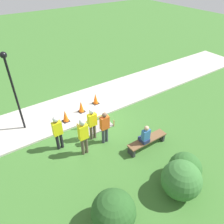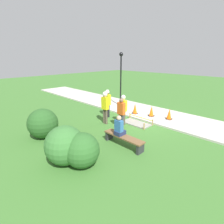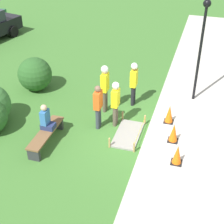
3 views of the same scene
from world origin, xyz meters
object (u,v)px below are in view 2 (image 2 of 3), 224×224
object	(u,v)px
person_seated_on_bench	(119,127)
park_bench	(124,139)
worker_assistant	(107,101)
worker_supervisor	(105,105)
lamppost_near	(121,72)
traffic_cone_sidewalk_edge	(135,109)
bystander_in_orange_shirt	(121,112)
worker_trainee	(123,107)
traffic_cone_far_patch	(151,111)
traffic_cone_near_patch	(169,114)

from	to	relation	value
person_seated_on_bench	park_bench	bearing A→B (deg)	-166.76
park_bench	worker_assistant	bearing A→B (deg)	-33.43
worker_supervisor	park_bench	bearing A→B (deg)	153.52
person_seated_on_bench	worker_supervisor	size ratio (longest dim) A/B	0.47
worker_supervisor	lamppost_near	distance (m)	3.89
traffic_cone_sidewalk_edge	person_seated_on_bench	xyz separation A→B (m)	(-2.06, 3.76, 0.38)
worker_assistant	traffic_cone_sidewalk_edge	bearing A→B (deg)	-122.51
lamppost_near	bystander_in_orange_shirt	bearing A→B (deg)	132.77
worker_assistant	lamppost_near	bearing A→B (deg)	-67.48
bystander_in_orange_shirt	park_bench	bearing A→B (deg)	135.46
park_bench	worker_trainee	size ratio (longest dim) A/B	1.15
traffic_cone_far_patch	lamppost_near	world-z (taller)	lamppost_near
park_bench	worker_supervisor	size ratio (longest dim) A/B	1.05
traffic_cone_sidewalk_edge	park_bench	distance (m)	4.35
traffic_cone_far_patch	bystander_in_orange_shirt	size ratio (longest dim) A/B	0.40
traffic_cone_near_patch	worker_trainee	size ratio (longest dim) A/B	0.38
traffic_cone_far_patch	worker_trainee	xyz separation A→B (m)	(0.51, 2.14, 0.58)
worker_assistant	bystander_in_orange_shirt	bearing A→B (deg)	157.06
traffic_cone_near_patch	worker_supervisor	bearing A→B (deg)	52.04
park_bench	person_seated_on_bench	xyz separation A→B (m)	(0.21, 0.05, 0.48)
traffic_cone_far_patch	traffic_cone_sidewalk_edge	size ratio (longest dim) A/B	1.00
park_bench	lamppost_near	world-z (taller)	lamppost_near
person_seated_on_bench	bystander_in_orange_shirt	bearing A→B (deg)	-50.37
lamppost_near	worker_assistant	bearing A→B (deg)	112.52
person_seated_on_bench	worker_supervisor	world-z (taller)	worker_supervisor
traffic_cone_far_patch	worker_trainee	bearing A→B (deg)	76.54
worker_supervisor	worker_trainee	bearing A→B (deg)	-141.01
worker_assistant	bystander_in_orange_shirt	distance (m)	2.05
worker_assistant	traffic_cone_far_patch	bearing A→B (deg)	-137.90
traffic_cone_far_patch	lamppost_near	size ratio (longest dim) A/B	0.17
person_seated_on_bench	worker_trainee	xyz separation A→B (m)	(1.50, -1.93, 0.20)
worker_trainee	lamppost_near	xyz separation A→B (m)	(2.48, -2.52, 1.65)
bystander_in_orange_shirt	lamppost_near	distance (m)	4.49
park_bench	person_seated_on_bench	size ratio (longest dim) A/B	2.21
park_bench	worker_trainee	distance (m)	2.63
bystander_in_orange_shirt	traffic_cone_sidewalk_edge	bearing A→B (deg)	-69.27
park_bench	person_seated_on_bench	bearing A→B (deg)	13.24
worker_trainee	lamppost_near	distance (m)	3.90
worker_assistant	worker_trainee	xyz separation A→B (m)	(-1.55, 0.27, -0.04)
park_bench	person_seated_on_bench	distance (m)	0.52
worker_assistant	bystander_in_orange_shirt	world-z (taller)	worker_assistant
traffic_cone_far_patch	traffic_cone_sidewalk_edge	world-z (taller)	traffic_cone_sidewalk_edge
traffic_cone_sidewalk_edge	person_seated_on_bench	size ratio (longest dim) A/B	0.76
worker_supervisor	worker_trainee	distance (m)	1.02
park_bench	worker_assistant	xyz separation A→B (m)	(3.26, -2.15, 0.72)
person_seated_on_bench	worker_trainee	size ratio (longest dim) A/B	0.52
person_seated_on_bench	lamppost_near	xyz separation A→B (m)	(3.98, -4.45, 1.85)
person_seated_on_bench	traffic_cone_sidewalk_edge	bearing A→B (deg)	-61.34
traffic_cone_sidewalk_edge	park_bench	bearing A→B (deg)	121.45
park_bench	worker_supervisor	bearing A→B (deg)	-26.48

